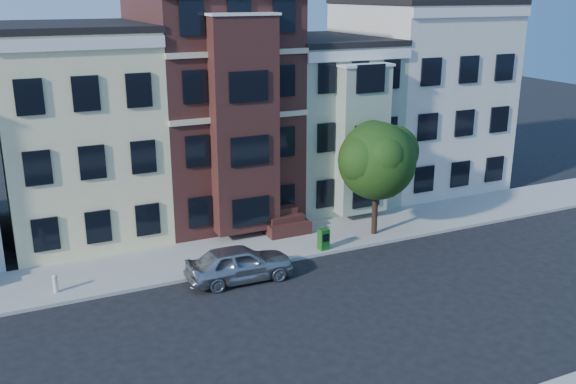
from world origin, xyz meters
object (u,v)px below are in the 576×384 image
street_tree (377,166)px  newspaper_box (324,239)px  parked_car (240,263)px  fire_hydrant (55,285)px

street_tree → newspaper_box: 4.49m
newspaper_box → street_tree: bearing=8.6°
parked_car → fire_hydrant: parked_car is taller
newspaper_box → fire_hydrant: (-11.87, 0.63, -0.20)m
parked_car → newspaper_box: bearing=-73.7°
street_tree → fire_hydrant: bearing=-179.5°
street_tree → newspaper_box: bearing=-167.1°
fire_hydrant → newspaper_box: bearing=-3.0°
parked_car → newspaper_box: size_ratio=4.51×
street_tree → parked_car: 8.65m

